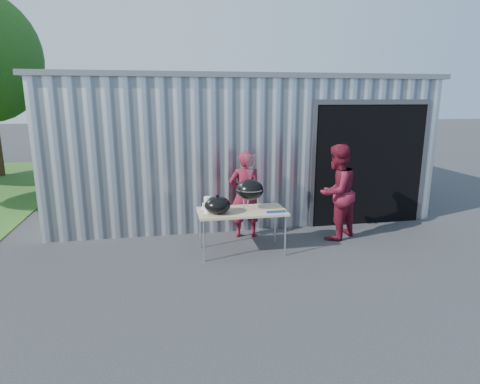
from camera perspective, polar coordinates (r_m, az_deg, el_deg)
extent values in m
plane|color=#2C2C2F|center=(6.53, -2.01, -10.53)|extent=(80.00, 80.00, 0.00)
cube|color=silver|center=(10.80, -1.73, 7.23)|extent=(8.00, 6.00, 3.00)
cube|color=slate|center=(10.75, -1.79, 15.48)|extent=(8.20, 6.20, 0.10)
cube|color=black|center=(9.29, 16.22, 4.18)|extent=(2.40, 1.20, 2.50)
cube|color=#4C4C51|center=(8.69, 18.50, 12.05)|extent=(2.52, 0.08, 0.10)
cube|color=tan|center=(6.88, 0.26, -2.79)|extent=(1.50, 0.75, 0.04)
cylinder|color=silver|center=(6.61, -5.14, -6.96)|extent=(0.03, 0.03, 0.71)
cylinder|color=silver|center=(6.87, 6.46, -6.19)|extent=(0.03, 0.03, 0.71)
cylinder|color=silver|center=(7.20, -5.65, -5.25)|extent=(0.03, 0.03, 0.71)
cylinder|color=silver|center=(7.44, 5.03, -4.62)|extent=(0.03, 0.03, 0.71)
ellipsoid|color=black|center=(6.87, 1.43, 0.33)|extent=(0.47, 0.47, 0.35)
cylinder|color=silver|center=(6.87, 1.43, 0.43)|extent=(0.48, 0.48, 0.02)
cylinder|color=silver|center=(6.86, 1.43, 0.55)|extent=(0.45, 0.45, 0.01)
cylinder|color=silver|center=(7.06, 1.18, -1.20)|extent=(0.02, 0.02, 0.24)
cylinder|color=silver|center=(6.83, 0.55, -1.68)|extent=(0.02, 0.02, 0.24)
cylinder|color=silver|center=(6.88, 2.53, -1.58)|extent=(0.02, 0.02, 0.24)
cylinder|color=#BD6444|center=(6.83, 0.31, 0.61)|extent=(0.02, 0.14, 0.02)
cylinder|color=#BD6444|center=(6.84, 0.76, 0.63)|extent=(0.02, 0.14, 0.02)
cylinder|color=#BD6444|center=(6.86, 1.21, 0.65)|extent=(0.02, 0.14, 0.02)
cylinder|color=#BD6444|center=(6.87, 1.65, 0.67)|extent=(0.02, 0.14, 0.02)
cylinder|color=#BD6444|center=(6.88, 2.10, 0.69)|extent=(0.02, 0.14, 0.02)
cylinder|color=#BD6444|center=(6.89, 2.54, 0.71)|extent=(0.02, 0.14, 0.02)
cone|color=silver|center=(6.80, 1.44, 3.01)|extent=(0.20, 0.20, 0.55)
ellipsoid|color=black|center=(6.67, -3.23, -1.86)|extent=(0.44, 0.44, 0.29)
cylinder|color=black|center=(6.64, -3.24, -0.55)|extent=(0.05, 0.05, 0.03)
cylinder|color=white|center=(6.71, -4.63, -1.84)|extent=(0.12, 0.12, 0.28)
cube|color=white|center=(6.97, -4.49, -2.03)|extent=(0.20, 0.15, 0.10)
cube|color=#1B2EB5|center=(6.76, 5.14, -2.75)|extent=(0.32, 0.06, 0.05)
cube|color=yellow|center=(6.75, 5.15, -2.49)|extent=(0.32, 0.06, 0.01)
imported|color=maroon|center=(7.64, 0.73, -0.35)|extent=(0.64, 0.45, 1.67)
imported|color=maroon|center=(7.75, 13.55, -0.01)|extent=(1.11, 1.05, 1.81)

